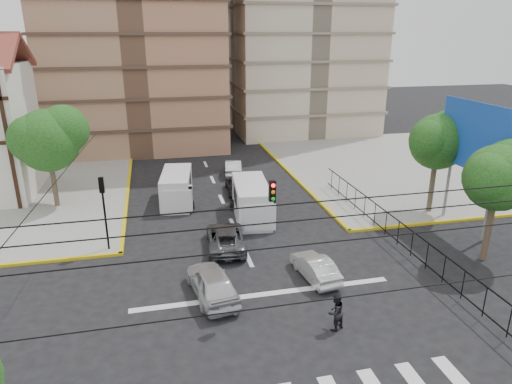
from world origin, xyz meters
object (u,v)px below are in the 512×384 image
object	(u,v)px
car_silver_front_left	(212,282)
car_white_front_right	(315,267)
traffic_light_nw	(103,202)
pedestrian_crosswalk	(335,312)
van_right_lane	(252,203)
van_left_lane	(177,189)

from	to	relation	value
car_silver_front_left	car_white_front_right	size ratio (longest dim) A/B	1.21
traffic_light_nw	pedestrian_crosswalk	bearing A→B (deg)	-44.65
traffic_light_nw	car_silver_front_left	size ratio (longest dim) A/B	0.98
car_white_front_right	pedestrian_crosswalk	bearing A→B (deg)	74.05
car_silver_front_left	car_white_front_right	distance (m)	5.51
traffic_light_nw	car_white_front_right	xyz separation A→B (m)	(10.75, -5.62, -2.50)
car_white_front_right	pedestrian_crosswalk	size ratio (longest dim) A/B	2.12
car_white_front_right	car_silver_front_left	bearing A→B (deg)	-1.16
car_silver_front_left	traffic_light_nw	bearing A→B (deg)	-57.79
van_right_lane	car_silver_front_left	distance (m)	9.86
car_silver_front_left	van_left_lane	bearing A→B (deg)	-94.59
traffic_light_nw	pedestrian_crosswalk	world-z (taller)	traffic_light_nw
traffic_light_nw	van_left_lane	xyz separation A→B (m)	(4.45, 6.96, -1.97)
traffic_light_nw	car_silver_front_left	world-z (taller)	traffic_light_nw
car_white_front_right	van_right_lane	bearing A→B (deg)	-87.20
van_left_lane	pedestrian_crosswalk	size ratio (longest dim) A/B	3.13
traffic_light_nw	van_right_lane	distance (m)	9.86
car_silver_front_left	van_right_lane	bearing A→B (deg)	-122.01
car_silver_front_left	pedestrian_crosswalk	bearing A→B (deg)	133.80
van_right_lane	pedestrian_crosswalk	bearing A→B (deg)	-80.60
van_left_lane	pedestrian_crosswalk	world-z (taller)	van_left_lane
traffic_light_nw	van_right_lane	xyz separation A→B (m)	(9.26, 2.81, -1.89)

